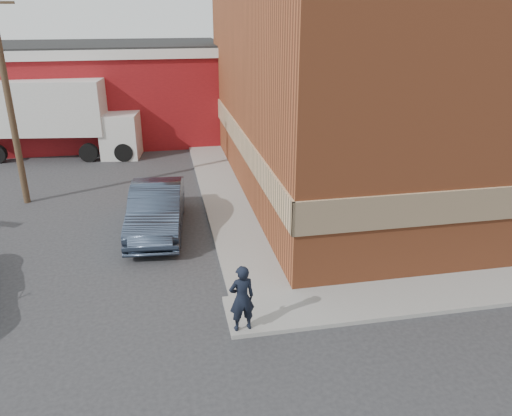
{
  "coord_description": "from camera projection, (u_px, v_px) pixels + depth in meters",
  "views": [
    {
      "loc": [
        -1.85,
        -11.81,
        7.57
      ],
      "look_at": [
        0.86,
        2.06,
        1.85
      ],
      "focal_mm": 35.0,
      "sensor_mm": 36.0,
      "label": 1
    }
  ],
  "objects": [
    {
      "name": "warehouse",
      "position": [
        87.0,
        92.0,
        29.98
      ],
      "size": [
        16.3,
        8.3,
        5.6
      ],
      "color": "maroon",
      "rests_on": "ground"
    },
    {
      "name": "box_truck",
      "position": [
        60.0,
        113.0,
        26.23
      ],
      "size": [
        8.59,
        3.61,
        4.11
      ],
      "rotation": [
        0.0,
        0.0,
        -0.14
      ],
      "color": "silver",
      "rests_on": "ground"
    },
    {
      "name": "brick_building",
      "position": [
        397.0,
        77.0,
        21.85
      ],
      "size": [
        14.25,
        18.25,
        9.36
      ],
      "color": "brown",
      "rests_on": "ground"
    },
    {
      "name": "sidewalk_south",
      "position": [
        501.0,
        286.0,
        14.4
      ],
      "size": [
        16.0,
        1.8,
        0.12
      ],
      "primitive_type": "cube",
      "color": "gray",
      "rests_on": "ground"
    },
    {
      "name": "sidewalk_west",
      "position": [
        220.0,
        188.0,
        22.18
      ],
      "size": [
        1.8,
        18.0,
        0.12
      ],
      "primitive_type": "cube",
      "color": "gray",
      "rests_on": "ground"
    },
    {
      "name": "man",
      "position": [
        242.0,
        298.0,
        12.09
      ],
      "size": [
        0.69,
        0.51,
        1.76
      ],
      "primitive_type": "imported",
      "rotation": [
        0.0,
        0.0,
        3.28
      ],
      "color": "black",
      "rests_on": "sidewalk_south"
    },
    {
      "name": "sedan",
      "position": [
        157.0,
        209.0,
        17.81
      ],
      "size": [
        2.25,
        5.29,
        1.7
      ],
      "primitive_type": "imported",
      "rotation": [
        0.0,
        0.0,
        -0.09
      ],
      "color": "#2A3546",
      "rests_on": "ground"
    },
    {
      "name": "ground",
      "position": [
        240.0,
        299.0,
        13.91
      ],
      "size": [
        90.0,
        90.0,
        0.0
      ],
      "primitive_type": "plane",
      "color": "#28282B",
      "rests_on": "ground"
    },
    {
      "name": "utility_pole",
      "position": [
        6.0,
        86.0,
        18.99
      ],
      "size": [
        2.0,
        0.26,
        9.0
      ],
      "color": "#4C3A26",
      "rests_on": "ground"
    }
  ]
}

